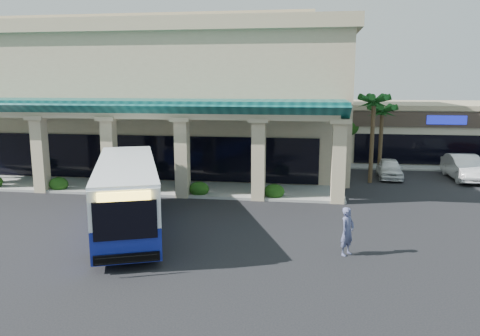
% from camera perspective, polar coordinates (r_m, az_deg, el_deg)
% --- Properties ---
extents(ground, '(110.00, 110.00, 0.00)m').
position_cam_1_polar(ground, '(22.53, -3.06, -6.96)').
color(ground, black).
extents(main_building, '(30.80, 14.80, 11.35)m').
position_cam_1_polar(main_building, '(39.08, -10.03, 8.72)').
color(main_building, tan).
rests_on(main_building, ground).
extents(arcade, '(30.00, 6.20, 5.70)m').
position_cam_1_polar(arcade, '(30.72, -15.30, 2.80)').
color(arcade, '#0B4646').
rests_on(arcade, ground).
extents(strip_mall, '(22.50, 12.50, 4.90)m').
position_cam_1_polar(strip_mall, '(47.27, 25.33, 4.22)').
color(strip_mall, beige).
rests_on(strip_mall, ground).
extents(palm_0, '(2.40, 2.40, 6.60)m').
position_cam_1_polar(palm_0, '(32.50, 15.83, 3.97)').
color(palm_0, '#114114').
rests_on(palm_0, ground).
extents(palm_1, '(2.40, 2.40, 5.80)m').
position_cam_1_polar(palm_1, '(35.64, 16.81, 3.81)').
color(palm_1, '#114114').
rests_on(palm_1, ground).
extents(broadleaf_tree, '(2.60, 2.60, 4.81)m').
position_cam_1_polar(broadleaf_tree, '(40.41, 12.97, 4.01)').
color(broadleaf_tree, '#173C0D').
rests_on(broadleaf_tree, ground).
extents(transit_bus, '(6.52, 11.41, 3.14)m').
position_cam_1_polar(transit_bus, '(22.31, -13.59, -3.24)').
color(transit_bus, navy).
rests_on(transit_bus, ground).
extents(pedestrian, '(0.79, 0.84, 1.92)m').
position_cam_1_polar(pedestrian, '(18.97, 12.95, -7.53)').
color(pedestrian, '#4B5076').
rests_on(pedestrian, ground).
extents(car_silver, '(1.84, 4.14, 1.38)m').
position_cam_1_polar(car_silver, '(34.89, 17.76, -0.04)').
color(car_silver, white).
rests_on(car_silver, ground).
extents(car_white, '(1.90, 5.26, 1.73)m').
position_cam_1_polar(car_white, '(36.21, 25.65, 0.06)').
color(car_white, white).
rests_on(car_white, ground).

